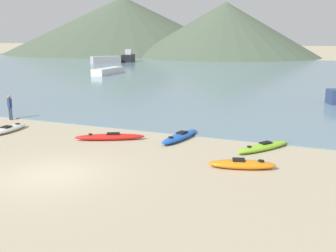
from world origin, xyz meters
name	(u,v)px	position (x,y,z in m)	size (l,w,h in m)	color
ground_plane	(52,175)	(0.00, 0.00, 0.00)	(400.00, 400.00, 0.00)	tan
bay_water	(254,74)	(0.00, 42.56, 0.03)	(160.00, 70.00, 0.06)	slate
far_hill_left	(123,25)	(-49.87, 97.84, 8.25)	(70.52, 70.52, 16.49)	#4C5B47
far_hill_midleft	(225,29)	(-15.23, 86.55, 6.58)	(46.13, 46.13, 13.17)	#4C5B47
kayak_on_sand_0	(110,137)	(-0.56, 5.30, 0.16)	(3.41, 2.09, 0.37)	red
kayak_on_sand_1	(8,129)	(-6.62, 4.70, 0.15)	(0.85, 2.76, 0.34)	white
kayak_on_sand_2	(242,164)	(6.53, 3.49, 0.17)	(2.77, 1.42, 0.39)	orange
kayak_on_sand_3	(263,147)	(6.90, 6.40, 0.16)	(2.32, 3.03, 0.36)	#8CCC2D
kayak_on_sand_4	(180,136)	(2.70, 6.74, 0.16)	(1.27, 3.37, 0.37)	blue
person_near_waterline	(10,106)	(-8.79, 7.19, 0.90)	(0.32, 0.22, 1.58)	#384260
moored_boat_0	(105,60)	(-29.42, 52.89, 0.71)	(4.89, 5.21, 1.30)	#B2B2B7
moored_boat_2	(108,71)	(-18.08, 34.65, 0.48)	(1.74, 5.97, 0.84)	white
moored_boat_3	(128,57)	(-27.60, 58.54, 0.89)	(3.29, 5.06, 2.38)	black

